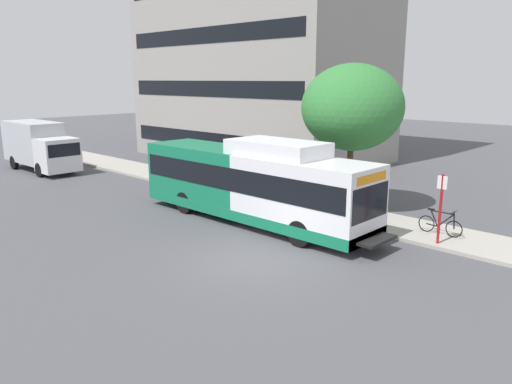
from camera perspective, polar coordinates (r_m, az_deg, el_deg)
ground_plane at (r=22.89m, az=-15.04°, el=-2.88°), size 120.00×120.00×0.00m
sidewalk_curb at (r=25.66m, az=0.76°, el=-0.57°), size 3.00×56.00×0.14m
transit_bus at (r=21.08m, az=-0.37°, el=1.00°), size 2.58×12.25×3.65m
bus_stop_sign_pole at (r=19.09m, az=20.59°, el=-1.28°), size 0.10×0.36×2.60m
bicycle_parked at (r=20.49m, az=20.54°, el=-3.49°), size 0.52×1.76×1.02m
street_tree_near_stop at (r=23.02m, az=11.09°, el=9.57°), size 4.62×4.62×6.64m
box_truck_background at (r=36.23m, az=-23.79°, el=5.00°), size 2.32×7.01×3.25m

